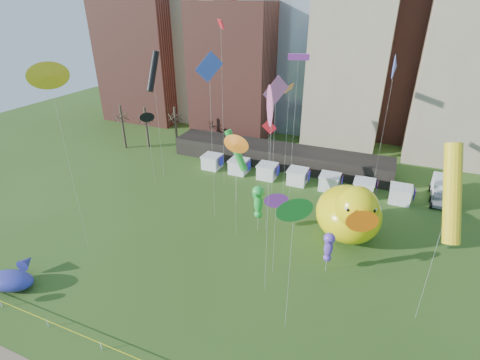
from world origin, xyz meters
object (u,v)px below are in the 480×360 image
at_px(big_duck, 350,212).
at_px(seahorse_green, 258,200).
at_px(whale_inflatable, 11,279).
at_px(seahorse_purple, 329,245).
at_px(box_truck, 442,190).
at_px(small_duck, 350,221).

distance_m(big_duck, seahorse_green, 10.85).
bearing_deg(whale_inflatable, seahorse_purple, 12.02).
xyz_separation_m(big_duck, box_truck, (11.17, 15.21, -2.20)).
xyz_separation_m(small_duck, whale_inflatable, (-29.82, -23.41, -0.45)).
distance_m(small_duck, whale_inflatable, 37.91).
relative_size(small_duck, whale_inflatable, 0.72).
bearing_deg(box_truck, big_duck, -125.09).
bearing_deg(big_duck, seahorse_purple, -118.65).
height_order(whale_inflatable, box_truck, box_truck).
relative_size(seahorse_green, whale_inflatable, 1.00).
bearing_deg(seahorse_green, box_truck, 41.88).
distance_m(small_duck, seahorse_purple, 9.13).
xyz_separation_m(seahorse_green, whale_inflatable, (-19.20, -19.00, -3.43)).
distance_m(seahorse_purple, box_truck, 25.44).
relative_size(small_duck, seahorse_green, 0.71).
bearing_deg(seahorse_purple, seahorse_green, 158.68).
relative_size(big_duck, small_duck, 2.57).
distance_m(whale_inflatable, box_truck, 54.99).
relative_size(small_duck, box_truck, 0.64).
xyz_separation_m(small_duck, seahorse_green, (-10.62, -4.41, 2.98)).
height_order(big_duck, box_truck, big_duck).
relative_size(seahorse_purple, box_truck, 0.71).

